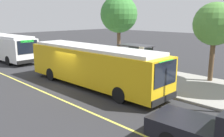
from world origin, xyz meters
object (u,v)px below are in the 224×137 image
waiting_bench (136,67)px  pedestrian_commuter (105,61)px  transit_bus_main (92,65)px  transit_bus_second (5,46)px  route_sign_post (141,61)px

waiting_bench → pedestrian_commuter: (-2.20, -1.58, 0.48)m
transit_bus_main → pedestrian_commuter: 4.36m
transit_bus_second → pedestrian_commuter: bearing=16.4°
waiting_bench → route_sign_post: (2.86, -2.86, 1.32)m
transit_bus_second → pedestrian_commuter: size_ratio=6.46×
transit_bus_main → route_sign_post: bearing=41.2°
pedestrian_commuter → transit_bus_second: bearing=-163.6°
transit_bus_main → pedestrian_commuter: bearing=124.2°
transit_bus_second → waiting_bench: (15.22, 5.40, -0.98)m
transit_bus_second → route_sign_post: (18.08, 2.54, 0.34)m
waiting_bench → pedestrian_commuter: bearing=-144.3°
transit_bus_main → transit_bus_second: bearing=-179.1°
transit_bus_second → transit_bus_main: bearing=0.9°
transit_bus_second → waiting_bench: 16.18m
transit_bus_main → waiting_bench: bearing=92.6°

